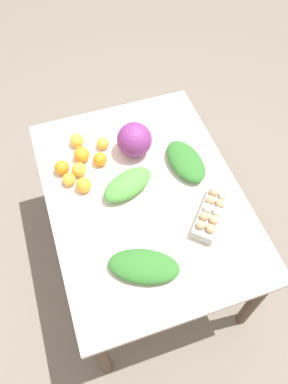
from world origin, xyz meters
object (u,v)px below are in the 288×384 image
Objects in this scene: egg_carton at (211,213)px; greens_bunch_scallion at (186,161)px; greens_bunch_dandelion at (144,266)px; greens_bunch_chard at (128,184)px; orange_4 at (100,159)px; orange_7 at (69,179)px; orange_0 at (62,168)px; orange_5 at (84,185)px; orange_2 at (82,155)px; orange_3 at (77,140)px; orange_6 at (103,143)px; cabbage_purple at (134,140)px; orange_1 at (79,169)px.

egg_carton reaches higher than greens_bunch_scallion.
greens_bunch_dandelion is 0.43m from greens_bunch_chard.
orange_4 is (-0.48, -0.41, -0.01)m from egg_carton.
orange_7 is at bearing -159.49° from greens_bunch_dandelion.
egg_carton reaches higher than orange_0.
orange_0 is 0.16m from orange_5.
orange_2 reaches higher than orange_0.
greens_bunch_dandelion is 4.18× the size of orange_3.
greens_bunch_scallion is 3.84× the size of orange_0.
orange_0 reaches higher than orange_7.
orange_5 is 0.09m from orange_7.
orange_0 is 0.92× the size of orange_2.
greens_bunch_chard is 4.13× the size of orange_6.
orange_5 reaches higher than orange_3.
orange_4 is (-0.20, -0.09, -0.01)m from greens_bunch_chard.
cabbage_purple is 0.66× the size of egg_carton.
orange_3 is at bearing 143.70° from orange_0.
orange_2 reaches higher than orange_1.
orange_5 is at bearing -41.76° from orange_4.
cabbage_purple reaches higher than greens_bunch_dandelion.
greens_bunch_scallion is 0.61m from greens_bunch_dandelion.
orange_4 is at bearing 138.24° from orange_5.
egg_carton is (0.50, 0.21, -0.05)m from cabbage_purple.
greens_bunch_chard reaches higher than greens_bunch_scallion.
greens_bunch_chard is 0.31m from orange_6.
egg_carton is 0.63m from orange_4.
orange_4 is (-0.15, -0.41, 0.00)m from greens_bunch_scallion.
orange_3 is at bearing -115.67° from orange_6.
orange_1 is at bearing -166.26° from greens_bunch_dandelion.
orange_3 is (-0.64, -0.49, -0.01)m from egg_carton.
greens_bunch_chard reaches higher than orange_6.
greens_bunch_dandelion is 4.74× the size of orange_6.
orange_7 is at bearing -68.38° from orange_4.
cabbage_purple reaches higher than orange_3.
greens_bunch_chard reaches higher than orange_3.
cabbage_purple is 0.29m from greens_bunch_scallion.
orange_4 is at bearing 87.73° from orange_0.
orange_0 is 0.13m from orange_2.
orange_0 is (-0.21, -0.28, -0.01)m from greens_bunch_chard.
orange_1 is 1.09× the size of orange_7.
orange_6 is (-0.13, 0.16, -0.00)m from orange_1.
greens_bunch_chard is (-0.42, 0.06, 0.01)m from greens_bunch_dandelion.
cabbage_purple is at bearing 104.13° from orange_7.
orange_0 is at bearing -86.36° from egg_carton.
orange_2 is 0.10m from orange_4.
greens_bunch_dandelion is at bearing -1.10° from orange_6.
greens_bunch_chard reaches higher than orange_4.
greens_bunch_dandelion is 4.06× the size of orange_5.
cabbage_purple reaches higher than orange_1.
orange_6 is at bearing -117.67° from cabbage_purple.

